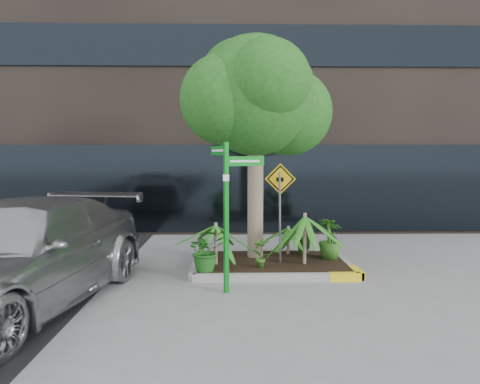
{
  "coord_description": "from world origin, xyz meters",
  "views": [
    {
      "loc": [
        -0.69,
        -9.48,
        2.38
      ],
      "look_at": [
        -0.48,
        0.2,
        1.63
      ],
      "focal_mm": 35.0,
      "sensor_mm": 36.0,
      "label": 1
    }
  ],
  "objects_px": {
    "tree": "(255,96)",
    "street_sign_post": "(228,200)",
    "parked_car": "(18,255)",
    "cattle_sign": "(280,196)"
  },
  "relations": [
    {
      "from": "parked_car",
      "to": "street_sign_post",
      "type": "xyz_separation_m",
      "value": [
        3.27,
        0.8,
        0.78
      ]
    },
    {
      "from": "street_sign_post",
      "to": "parked_car",
      "type": "bearing_deg",
      "value": 171.24
    },
    {
      "from": "tree",
      "to": "parked_car",
      "type": "distance_m",
      "value": 5.64
    },
    {
      "from": "parked_car",
      "to": "cattle_sign",
      "type": "bearing_deg",
      "value": 37.6
    },
    {
      "from": "parked_car",
      "to": "cattle_sign",
      "type": "relative_size",
      "value": 2.79
    },
    {
      "from": "tree",
      "to": "cattle_sign",
      "type": "distance_m",
      "value": 2.28
    },
    {
      "from": "tree",
      "to": "street_sign_post",
      "type": "xyz_separation_m",
      "value": [
        -0.6,
        -2.18,
        -2.05
      ]
    },
    {
      "from": "street_sign_post",
      "to": "cattle_sign",
      "type": "distance_m",
      "value": 1.82
    },
    {
      "from": "parked_car",
      "to": "cattle_sign",
      "type": "xyz_separation_m",
      "value": [
        4.34,
        2.26,
        0.71
      ]
    },
    {
      "from": "parked_car",
      "to": "street_sign_post",
      "type": "bearing_deg",
      "value": 23.72
    }
  ]
}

